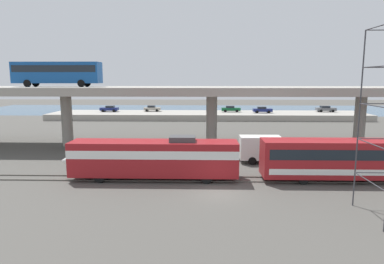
% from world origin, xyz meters
% --- Properties ---
extents(ground_plane, '(260.00, 260.00, 0.00)m').
position_xyz_m(ground_plane, '(0.00, 0.00, 0.00)').
color(ground_plane, '#4C4944').
extents(rail_strip_near, '(110.00, 0.12, 0.12)m').
position_xyz_m(rail_strip_near, '(0.00, 3.22, 0.06)').
color(rail_strip_near, '#59544C').
rests_on(rail_strip_near, ground_plane).
extents(rail_strip_far, '(110.00, 0.12, 0.12)m').
position_xyz_m(rail_strip_far, '(0.00, 4.78, 0.06)').
color(rail_strip_far, '#59544C').
rests_on(rail_strip_far, ground_plane).
extents(train_locomotive, '(16.79, 3.04, 4.18)m').
position_xyz_m(train_locomotive, '(-6.65, 4.00, 2.19)').
color(train_locomotive, maroon).
rests_on(train_locomotive, ground_plane).
extents(train_coach_lead, '(20.41, 3.04, 3.86)m').
position_xyz_m(train_coach_lead, '(14.47, 4.00, 2.17)').
color(train_coach_lead, maroon).
rests_on(train_coach_lead, ground_plane).
extents(highway_overpass, '(96.00, 10.64, 8.36)m').
position_xyz_m(highway_overpass, '(0.00, 20.00, 7.53)').
color(highway_overpass, '#9E998E').
rests_on(highway_overpass, ground_plane).
extents(transit_bus_on_overpass, '(12.00, 2.68, 3.40)m').
position_xyz_m(transit_bus_on_overpass, '(-21.49, 20.31, 10.42)').
color(transit_bus_on_overpass, '#14478C').
rests_on(transit_bus_on_overpass, highway_overpass).
extents(service_truck_west, '(6.80, 2.46, 3.04)m').
position_xyz_m(service_truck_west, '(6.15, 10.93, 1.64)').
color(service_truck_west, silver).
rests_on(service_truck_west, ground_plane).
extents(pier_parking_lot, '(74.78, 12.49, 1.41)m').
position_xyz_m(pier_parking_lot, '(0.00, 55.00, 0.70)').
color(pier_parking_lot, '#9E998E').
rests_on(pier_parking_lot, ground_plane).
extents(parked_car_0, '(4.62, 1.99, 1.50)m').
position_xyz_m(parked_car_0, '(29.04, 57.35, 2.18)').
color(parked_car_0, '#515459').
rests_on(parked_car_0, pier_parking_lot).
extents(parked_car_1, '(4.06, 1.85, 1.50)m').
position_xyz_m(parked_car_1, '(-13.71, 57.37, 2.18)').
color(parked_car_1, '#9E998C').
rests_on(parked_car_1, pier_parking_lot).
extents(parked_car_2, '(4.35, 2.00, 1.50)m').
position_xyz_m(parked_car_2, '(-24.13, 56.38, 2.18)').
color(parked_car_2, navy).
rests_on(parked_car_2, pier_parking_lot).
extents(parked_car_3, '(4.49, 1.84, 1.50)m').
position_xyz_m(parked_car_3, '(13.05, 54.32, 2.18)').
color(parked_car_3, navy).
rests_on(parked_car_3, pier_parking_lot).
extents(parked_car_4, '(4.57, 1.83, 1.50)m').
position_xyz_m(parked_car_4, '(5.74, 56.56, 2.18)').
color(parked_car_4, '#0C4C26').
rests_on(parked_car_4, pier_parking_lot).
extents(harbor_water, '(140.00, 36.00, 0.01)m').
position_xyz_m(harbor_water, '(0.00, 78.00, 0.00)').
color(harbor_water, '#385B7A').
rests_on(harbor_water, ground_plane).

